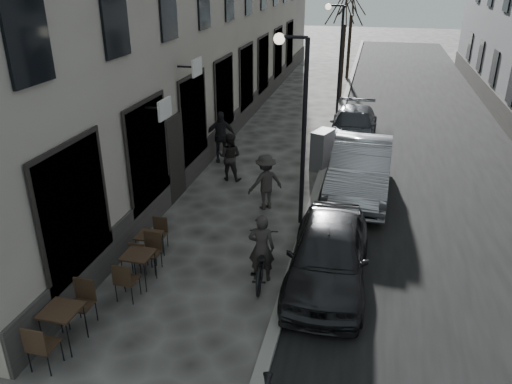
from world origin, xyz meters
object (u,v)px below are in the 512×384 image
at_px(bistro_set_c, 150,244).
at_px(utility_cabinet, 322,150).
at_px(bistro_set_b, 139,266).
at_px(car_far, 353,125).
at_px(streetlamp_near, 298,112).
at_px(tree_near, 346,9).
at_px(pedestrian_far, 221,137).
at_px(bistro_set_a, 63,323).
at_px(bicycle, 261,260).
at_px(tree_far, 352,2).
at_px(pedestrian_near, 230,157).
at_px(streetlamp_far, 337,47).
at_px(car_mid, 360,168).
at_px(car_near, 328,254).
at_px(pedestrian_mid, 265,182).

height_order(bistro_set_c, utility_cabinet, utility_cabinet).
bearing_deg(utility_cabinet, bistro_set_b, -91.36).
bearing_deg(bistro_set_b, car_far, 71.53).
relative_size(streetlamp_near, tree_near, 0.89).
relative_size(utility_cabinet, pedestrian_far, 0.74).
height_order(bistro_set_a, bicycle, bicycle).
xyz_separation_m(tree_far, pedestrian_near, (-2.68, -18.43, -3.85)).
relative_size(streetlamp_far, car_far, 1.12).
xyz_separation_m(pedestrian_near, car_far, (3.78, 5.16, -0.15)).
bearing_deg(bicycle, pedestrian_far, -72.77).
relative_size(tree_near, pedestrian_near, 3.51).
bearing_deg(streetlamp_far, car_mid, -80.14).
bearing_deg(tree_near, pedestrian_far, -107.98).
bearing_deg(car_near, streetlamp_near, 112.78).
height_order(streetlamp_far, pedestrian_near, streetlamp_far).
bearing_deg(bistro_set_a, car_mid, 59.78).
bearing_deg(bistro_set_c, streetlamp_far, 77.76).
distance_m(tree_near, utility_cabinet, 11.40).
height_order(streetlamp_near, streetlamp_far, same).
distance_m(utility_cabinet, pedestrian_near, 3.37).
relative_size(streetlamp_near, bicycle, 2.70).
bearing_deg(bicycle, car_far, -104.11).
height_order(streetlamp_far, tree_far, tree_far).
xyz_separation_m(pedestrian_near, pedestrian_far, (-0.82, 1.65, 0.13)).
bearing_deg(tree_far, bistro_set_c, -97.56).
height_order(tree_near, pedestrian_mid, tree_near).
relative_size(bistro_set_c, bicycle, 0.74).
bearing_deg(car_mid, car_far, 97.13).
bearing_deg(streetlamp_near, tree_far, 89.80).
bearing_deg(utility_cabinet, car_near, -62.70).
xyz_separation_m(bicycle, pedestrian_mid, (-0.70, 3.67, 0.34)).
distance_m(streetlamp_far, pedestrian_near, 10.06).
xyz_separation_m(car_near, car_far, (-0.02, 10.50, -0.07)).
relative_size(utility_cabinet, car_near, 0.33).
bearing_deg(car_far, bistro_set_b, -108.68).
bearing_deg(pedestrian_far, car_near, -75.33).
distance_m(pedestrian_near, car_near, 6.56).
bearing_deg(pedestrian_mid, bistro_set_b, 28.78).
relative_size(tree_near, tree_far, 1.00).
bearing_deg(pedestrian_mid, car_near, 83.97).
relative_size(tree_near, pedestrian_mid, 3.42).
xyz_separation_m(utility_cabinet, car_mid, (1.39, -1.90, 0.14)).
bearing_deg(bicycle, car_mid, -116.22).
height_order(bistro_set_a, pedestrian_far, pedestrian_far).
height_order(bistro_set_b, pedestrian_far, pedestrian_far).
distance_m(bistro_set_b, pedestrian_mid, 4.89).
xyz_separation_m(pedestrian_mid, car_mid, (2.65, 1.73, 0.00)).
height_order(pedestrian_mid, car_near, pedestrian_mid).
xyz_separation_m(tree_far, bistro_set_b, (-2.96, -24.81, -4.19)).
distance_m(tree_near, pedestrian_mid, 14.86).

